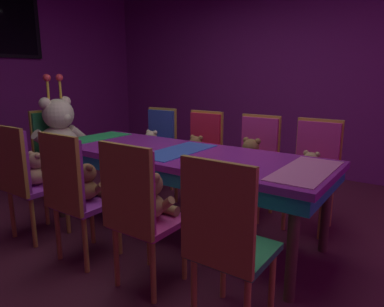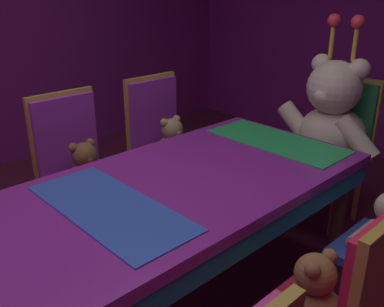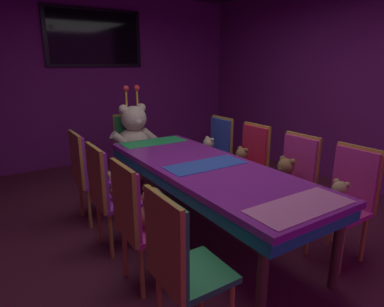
# 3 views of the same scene
# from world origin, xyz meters

# --- Properties ---
(ground_plane) EXTENTS (7.90, 7.90, 0.00)m
(ground_plane) POSITION_xyz_m (0.00, 0.00, 0.00)
(ground_plane) COLOR #591E33
(wall_back) EXTENTS (5.20, 0.12, 2.80)m
(wall_back) POSITION_xyz_m (0.00, 3.20, 1.40)
(wall_back) COLOR #721E72
(wall_back) RESTS_ON ground_plane
(wall_right) EXTENTS (0.12, 6.40, 2.80)m
(wall_right) POSITION_xyz_m (2.60, 0.00, 1.40)
(wall_right) COLOR #721E72
(wall_right) RESTS_ON ground_plane
(banquet_table) EXTENTS (0.90, 2.56, 0.75)m
(banquet_table) POSITION_xyz_m (0.00, 0.00, 0.65)
(banquet_table) COLOR purple
(banquet_table) RESTS_ON ground_plane
(chair_left_0) EXTENTS (0.42, 0.41, 0.98)m
(chair_left_0) POSITION_xyz_m (-0.87, -0.95, 0.60)
(chair_left_0) COLOR #268C4C
(chair_left_0) RESTS_ON ground_plane
(chair_left_1) EXTENTS (0.42, 0.41, 0.98)m
(chair_left_1) POSITION_xyz_m (-0.85, -0.32, 0.60)
(chair_left_1) COLOR #CC338C
(chair_left_1) RESTS_ON ground_plane
(teddy_left_1) EXTENTS (0.26, 0.34, 0.32)m
(teddy_left_1) POSITION_xyz_m (-0.70, -0.32, 0.59)
(teddy_left_1) COLOR #9E7247
(teddy_left_1) RESTS_ON chair_left_1
(chair_left_2) EXTENTS (0.42, 0.41, 0.98)m
(chair_left_2) POSITION_xyz_m (-0.86, 0.30, 0.60)
(chair_left_2) COLOR purple
(chair_left_2) RESTS_ON ground_plane
(teddy_left_2) EXTENTS (0.23, 0.30, 0.29)m
(teddy_left_2) POSITION_xyz_m (-0.72, 0.30, 0.58)
(teddy_left_2) COLOR brown
(teddy_left_2) RESTS_ON chair_left_2
(chair_left_3) EXTENTS (0.42, 0.41, 0.98)m
(chair_left_3) POSITION_xyz_m (-0.86, 0.95, 0.60)
(chair_left_3) COLOR purple
(chair_left_3) RESTS_ON ground_plane
(teddy_left_3) EXTENTS (0.24, 0.30, 0.29)m
(teddy_left_3) POSITION_xyz_m (-0.72, 0.95, 0.58)
(teddy_left_3) COLOR tan
(teddy_left_3) RESTS_ON chair_left_3
(chair_right_0) EXTENTS (0.42, 0.41, 0.98)m
(chair_right_0) POSITION_xyz_m (0.86, -0.91, 0.60)
(chair_right_0) COLOR #CC338C
(chair_right_0) RESTS_ON ground_plane
(teddy_right_0) EXTENTS (0.22, 0.28, 0.26)m
(teddy_right_0) POSITION_xyz_m (0.72, -0.91, 0.57)
(teddy_right_0) COLOR tan
(teddy_right_0) RESTS_ON chair_right_0
(chair_right_1) EXTENTS (0.42, 0.41, 0.98)m
(chair_right_1) POSITION_xyz_m (0.85, -0.34, 0.60)
(chair_right_1) COLOR #CC338C
(chair_right_1) RESTS_ON ground_plane
(teddy_right_1) EXTENTS (0.27, 0.34, 0.33)m
(teddy_right_1) POSITION_xyz_m (0.70, -0.34, 0.60)
(teddy_right_1) COLOR olive
(teddy_right_1) RESTS_ON chair_right_1
(chair_right_2) EXTENTS (0.42, 0.41, 0.98)m
(chair_right_2) POSITION_xyz_m (0.86, 0.32, 0.60)
(chair_right_2) COLOR red
(chair_right_2) RESTS_ON ground_plane
(teddy_right_2) EXTENTS (0.23, 0.30, 0.28)m
(teddy_right_2) POSITION_xyz_m (0.72, 0.32, 0.58)
(teddy_right_2) COLOR olive
(teddy_right_2) RESTS_ON chair_right_2
(chair_right_3) EXTENTS (0.42, 0.41, 0.98)m
(chair_right_3) POSITION_xyz_m (0.85, 0.94, 0.60)
(chair_right_3) COLOR #2D47B2
(chair_right_3) RESTS_ON ground_plane
(teddy_right_3) EXTENTS (0.23, 0.30, 0.28)m
(teddy_right_3) POSITION_xyz_m (0.71, 0.94, 0.58)
(teddy_right_3) COLOR beige
(teddy_right_3) RESTS_ON chair_right_3
(throne_chair) EXTENTS (0.41, 0.42, 0.98)m
(throne_chair) POSITION_xyz_m (0.00, 1.82, 0.60)
(throne_chair) COLOR #268C4C
(throne_chair) RESTS_ON ground_plane
(king_teddy_bear) EXTENTS (0.72, 0.56, 0.92)m
(king_teddy_bear) POSITION_xyz_m (0.00, 1.65, 0.75)
(king_teddy_bear) COLOR beige
(king_teddy_bear) RESTS_ON throne_chair
(wall_tv) EXTENTS (1.55, 0.06, 0.90)m
(wall_tv) POSITION_xyz_m (0.00, 3.11, 2.05)
(wall_tv) COLOR black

